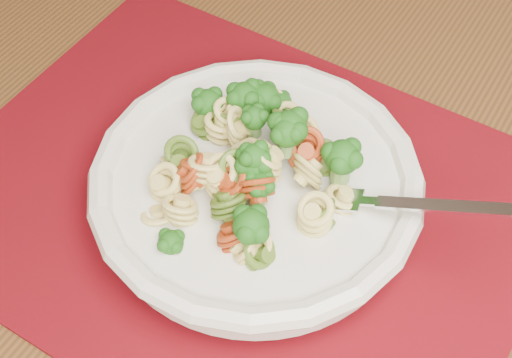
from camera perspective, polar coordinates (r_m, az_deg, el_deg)
The scene contains 5 objects.
dining_table at distance 0.75m, azimuth -2.04°, elevation -0.22°, with size 1.33×0.94×0.70m.
placemat at distance 0.60m, azimuth -1.56°, elevation -1.64°, with size 0.49×0.38×0.00m, color #620413.
pasta_bowl at distance 0.57m, azimuth -0.00°, elevation -0.59°, with size 0.27×0.27×0.05m.
pasta_broccoli_heap at distance 0.56m, azimuth -0.00°, elevation 0.38°, with size 0.23×0.23×0.06m, color #DAC96B, non-canonical shape.
fork at distance 0.55m, azimuth 7.17°, elevation -1.67°, with size 0.19×0.02×0.01m, color silver, non-canonical shape.
Camera 1 is at (-0.43, 0.25, 1.19)m, focal length 50.00 mm.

